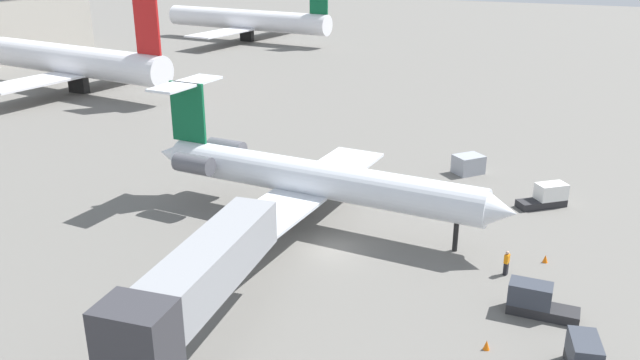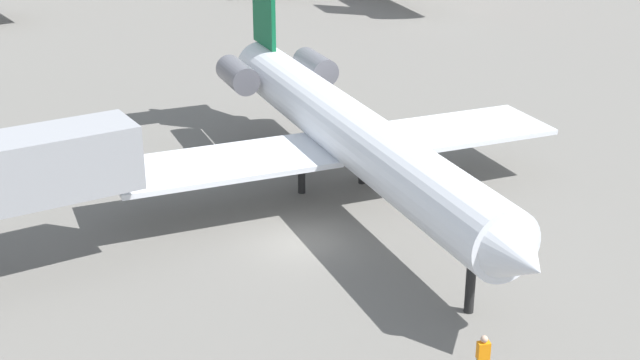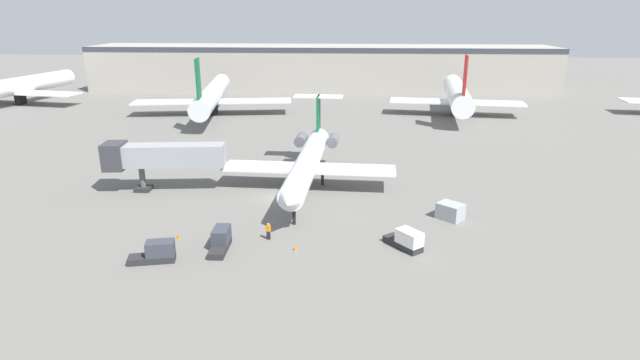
# 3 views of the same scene
# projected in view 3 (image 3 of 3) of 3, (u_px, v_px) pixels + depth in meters

# --- Properties ---
(ground_plane) EXTENTS (400.00, 400.00, 0.10)m
(ground_plane) POSITION_uv_depth(u_px,v_px,m) (275.00, 197.00, 60.22)
(ground_plane) COLOR #66635E
(regional_jet) EXTENTS (21.52, 29.61, 9.78)m
(regional_jet) POSITION_uv_depth(u_px,v_px,m) (309.00, 160.00, 62.24)
(regional_jet) COLOR silver
(regional_jet) RESTS_ON ground_plane
(jet_bridge) EXTENTS (14.53, 4.46, 6.07)m
(jet_bridge) POSITION_uv_depth(u_px,v_px,m) (157.00, 156.00, 60.98)
(jet_bridge) COLOR gray
(jet_bridge) RESTS_ON ground_plane
(ground_crew_marshaller) EXTENTS (0.45, 0.34, 1.69)m
(ground_crew_marshaller) POSITION_uv_depth(u_px,v_px,m) (268.00, 231.00, 48.70)
(ground_crew_marshaller) COLOR black
(ground_crew_marshaller) RESTS_ON ground_plane
(baggage_tug_lead) EXTENTS (1.50, 4.03, 1.90)m
(baggage_tug_lead) POSITION_uv_depth(u_px,v_px,m) (221.00, 240.00, 46.81)
(baggage_tug_lead) COLOR #262628
(baggage_tug_lead) RESTS_ON ground_plane
(baggage_tug_trailing) EXTENTS (3.64, 3.97, 1.90)m
(baggage_tug_trailing) POSITION_uv_depth(u_px,v_px,m) (406.00, 240.00, 46.79)
(baggage_tug_trailing) COLOR #262628
(baggage_tug_trailing) RESTS_ON ground_plane
(baggage_tug_spare) EXTENTS (4.21, 2.24, 1.90)m
(baggage_tug_spare) POSITION_uv_depth(u_px,v_px,m) (157.00, 253.00, 44.38)
(baggage_tug_spare) COLOR #262628
(baggage_tug_spare) RESTS_ON ground_plane
(cargo_container_uld) EXTENTS (3.20, 3.14, 1.72)m
(cargo_container_uld) POSITION_uv_depth(u_px,v_px,m) (450.00, 211.00, 53.53)
(cargo_container_uld) COLOR #999EA8
(cargo_container_uld) RESTS_ON ground_plane
(traffic_cone_near) EXTENTS (0.36, 0.36, 0.55)m
(traffic_cone_near) POSITION_uv_depth(u_px,v_px,m) (295.00, 247.00, 46.66)
(traffic_cone_near) COLOR orange
(traffic_cone_near) RESTS_ON ground_plane
(traffic_cone_mid) EXTENTS (0.36, 0.36, 0.55)m
(traffic_cone_mid) POSITION_uv_depth(u_px,v_px,m) (179.00, 236.00, 49.07)
(traffic_cone_mid) COLOR orange
(traffic_cone_mid) RESTS_ON ground_plane
(terminal_building) EXTENTS (125.97, 18.17, 11.99)m
(terminal_building) POSITION_uv_depth(u_px,v_px,m) (321.00, 68.00, 140.92)
(terminal_building) COLOR #9E998E
(terminal_building) RESTS_ON ground_plane
(parked_airliner_west_end) EXTENTS (30.02, 35.26, 13.30)m
(parked_airliner_west_end) POSITION_uv_depth(u_px,v_px,m) (17.00, 86.00, 118.52)
(parked_airliner_west_end) COLOR white
(parked_airliner_west_end) RESTS_ON ground_plane
(parked_airliner_west_mid) EXTENTS (33.67, 39.61, 13.30)m
(parked_airliner_west_mid) POSITION_uv_depth(u_px,v_px,m) (212.00, 95.00, 106.73)
(parked_airliner_west_mid) COLOR silver
(parked_airliner_west_mid) RESTS_ON ground_plane
(parked_airliner_centre) EXTENTS (28.11, 33.12, 13.62)m
(parked_airliner_centre) POSITION_uv_depth(u_px,v_px,m) (457.00, 95.00, 105.99)
(parked_airliner_centre) COLOR white
(parked_airliner_centre) RESTS_ON ground_plane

